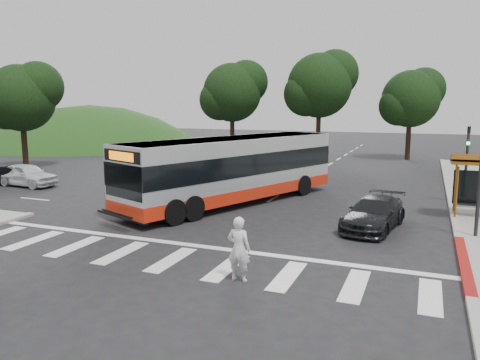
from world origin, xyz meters
The scene contains 15 objects.
ground centered at (0.00, 0.00, 0.00)m, with size 140.00×140.00×0.00m, color black.
curb_east centered at (9.00, 8.00, 0.07)m, with size 0.30×40.00×0.15m, color #9E9991.
curb_east_red centered at (9.00, -2.00, 0.08)m, with size 0.32×6.00×0.15m, color maroon.
hillside_nw centered at (-32.00, 30.00, 0.00)m, with size 44.00×44.00×10.00m, color #194315.
crosswalk_ladder centered at (0.00, -5.00, 0.01)m, with size 18.00×2.60×0.01m, color silver.
traffic_signal_ne_short centered at (9.60, 8.49, 2.48)m, with size 0.18×0.37×4.00m.
tree_north_a centered at (-1.92, 26.07, 6.92)m, with size 6.60×6.15×10.17m.
tree_north_b centered at (6.07, 28.06, 5.66)m, with size 5.72×5.33×8.43m.
tree_north_c centered at (-9.92, 24.06, 6.29)m, with size 6.16×5.74×9.30m.
tree_west_a centered at (-21.93, 10.06, 5.66)m, with size 5.72×5.33×8.43m.
transit_bus centered at (-1.56, 4.12, 1.70)m, with size 2.86×13.20×3.41m, color #ACAFB1, non-canonical shape.
pedestrian centered at (2.78, -5.88, 0.97)m, with size 0.70×0.46×1.93m, color white.
dark_sedan centered at (5.79, 1.59, 0.65)m, with size 1.83×4.51×1.31m, color black.
west_car_white centered at (-15.59, 3.96, 0.72)m, with size 1.70×4.22×1.44m, color silver.
west_car_black centered at (-16.67, 3.98, 0.62)m, with size 1.32×3.79×1.25m, color black.
Camera 1 is at (7.68, -17.98, 5.12)m, focal length 35.00 mm.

